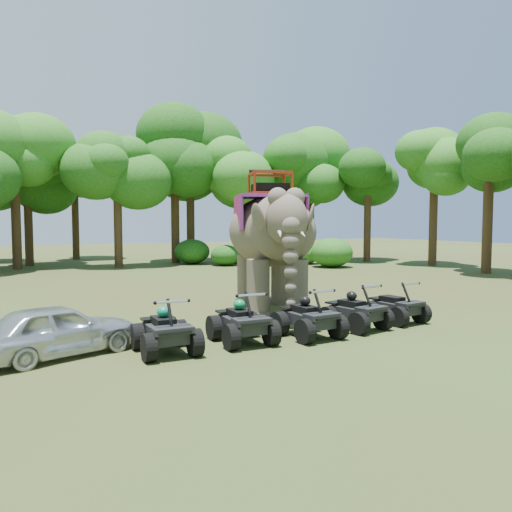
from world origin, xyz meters
The scene contains 22 objects.
ground centered at (0.00, 0.00, 0.00)m, with size 110.00×110.00×0.00m, color #47381E.
elephant centered at (0.87, 1.76, 2.39)m, with size 2.50×5.68×4.77m, color brown, non-canonical shape.
parked_car centered at (-6.27, -1.07, 0.60)m, with size 1.41×3.51×1.20m, color silver.
atv_0 centered at (-4.07, -1.94, 0.65)m, with size 1.29×1.77×1.31m, color black, non-canonical shape.
atv_1 centered at (-2.10, -1.92, 0.66)m, with size 1.30×1.78×1.32m, color black, non-canonical shape.
atv_2 centered at (-0.30, -2.20, 0.65)m, with size 1.29×1.77×1.31m, color black, non-canonical shape.
atv_3 centered at (1.44, -2.01, 0.64)m, with size 1.27×1.74×1.29m, color black, non-canonical shape.
atv_4 centered at (3.11, -1.84, 0.62)m, with size 1.22×1.67×1.24m, color black, non-canonical shape.
tree_0 centered at (0.00, 20.00, 3.88)m, with size 5.44×5.44×7.77m, color #195114, non-canonical shape.
tree_1 centered at (4.50, 21.72, 4.96)m, with size 6.94×6.94×9.91m, color #195114, non-canonical shape.
tree_2 centered at (8.10, 18.81, 4.03)m, with size 5.64×5.64×8.06m, color #195114, non-canonical shape.
tree_3 centered at (13.47, 18.89, 4.28)m, with size 5.99×5.99×8.56m, color #195114, non-canonical shape.
tree_4 centered at (17.48, 15.94, 3.77)m, with size 5.27×5.27×7.53m, color #195114, non-canonical shape.
tree_5 centered at (19.16, 11.23, 4.08)m, with size 5.72×5.72×8.17m, color #195114, non-canonical shape.
tree_6 centered at (17.83, 6.07, 4.29)m, with size 6.00×6.00×8.57m, color #195114, non-canonical shape.
tree_27 centered at (-5.03, 24.04, 4.00)m, with size 5.60×5.60×8.00m, color #195114, non-canonical shape.
tree_31 centered at (16.69, 23.27, 4.14)m, with size 5.80×5.80×8.28m, color #195114, non-canonical shape.
tree_32 centered at (-1.36, 28.41, 3.93)m, with size 5.50×5.50×7.86m, color #195114, non-canonical shape.
tree_33 centered at (5.79, 22.00, 4.85)m, with size 6.79×6.79×9.70m, color #195114, non-canonical shape.
tree_35 centered at (-5.90, 21.76, 4.42)m, with size 6.19×6.19×8.84m, color #195114, non-canonical shape.
tree_37 centered at (17.57, 25.41, 4.64)m, with size 6.49×6.49×9.28m, color #195114, non-canonical shape.
tree_38 centered at (17.12, 22.79, 5.15)m, with size 7.22×7.22×10.31m, color #195114, non-canonical shape.
Camera 1 is at (-7.62, -12.81, 3.02)m, focal length 35.00 mm.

